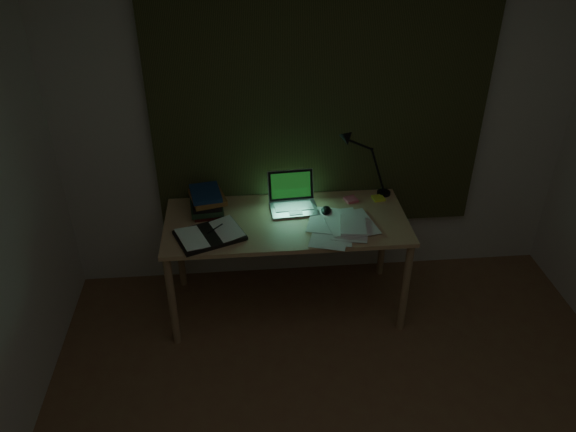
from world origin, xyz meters
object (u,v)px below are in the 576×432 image
desk (286,264)px  loose_papers (344,225)px  open_textbook (210,235)px  desk_lamp (387,162)px  book_stack (207,201)px  laptop (294,195)px

desk → loose_papers: (0.36, -0.11, 0.37)m
open_textbook → desk: bearing=-4.5°
loose_papers → desk_lamp: bearing=47.8°
desk → book_stack: 0.69m
laptop → book_stack: (-0.57, 0.03, -0.03)m
desk_lamp → open_textbook: bearing=-148.2°
desk → book_stack: (-0.51, 0.15, 0.44)m
book_stack → laptop: bearing=-2.9°
open_textbook → desk_lamp: (1.19, 0.43, 0.23)m
laptop → book_stack: 0.57m
laptop → desk_lamp: 0.68m
desk → book_stack: size_ratio=6.36×
laptop → loose_papers: (0.30, -0.23, -0.10)m
desk → book_stack: bearing=163.8°
book_stack → loose_papers: book_stack is taller
desk → open_textbook: open_textbook is taller
loose_papers → desk: bearing=162.8°
loose_papers → open_textbook: bearing=-177.1°
desk → laptop: (0.06, 0.12, 0.47)m
book_stack → desk_lamp: bearing=5.9°
open_textbook → book_stack: bearing=72.6°
laptop → open_textbook: (-0.55, -0.27, -0.09)m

